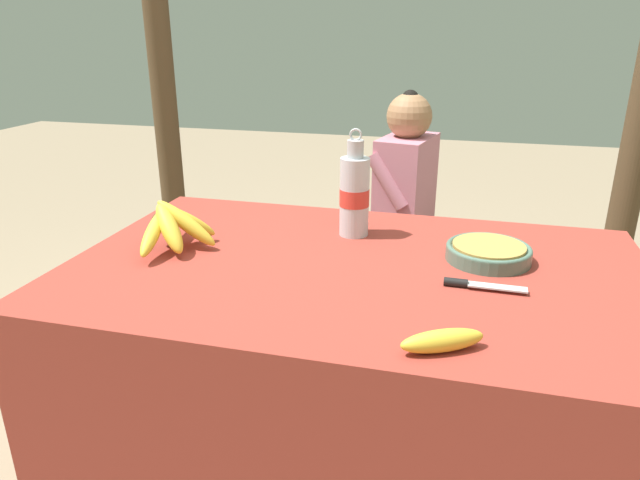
# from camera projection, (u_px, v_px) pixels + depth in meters

# --- Properties ---
(market_counter) EXTENTS (1.47, 0.91, 0.77)m
(market_counter) POSITION_uv_depth(u_px,v_px,m) (353.00, 392.00, 1.59)
(market_counter) COLOR maroon
(market_counter) RESTS_ON ground_plane
(banana_bunch_ripe) EXTENTS (0.19, 0.33, 0.15)m
(banana_bunch_ripe) POSITION_uv_depth(u_px,v_px,m) (173.00, 224.00, 1.55)
(banana_bunch_ripe) COLOR #4C381E
(banana_bunch_ripe) RESTS_ON market_counter
(serving_bowl) EXTENTS (0.22, 0.22, 0.04)m
(serving_bowl) POSITION_uv_depth(u_px,v_px,m) (488.00, 252.00, 1.48)
(serving_bowl) COLOR #4C6B5B
(serving_bowl) RESTS_ON market_counter
(water_bottle) EXTENTS (0.09, 0.09, 0.31)m
(water_bottle) POSITION_uv_depth(u_px,v_px,m) (354.00, 194.00, 1.63)
(water_bottle) COLOR silver
(water_bottle) RESTS_ON market_counter
(loose_banana_front) EXTENTS (0.17, 0.12, 0.04)m
(loose_banana_front) POSITION_uv_depth(u_px,v_px,m) (442.00, 341.00, 1.07)
(loose_banana_front) COLOR gold
(loose_banana_front) RESTS_ON market_counter
(knife) EXTENTS (0.19, 0.03, 0.02)m
(knife) POSITION_uv_depth(u_px,v_px,m) (472.00, 284.00, 1.33)
(knife) COLOR #BCBCC1
(knife) RESTS_ON market_counter
(wooden_bench) EXTENTS (1.77, 0.32, 0.38)m
(wooden_bench) POSITION_uv_depth(u_px,v_px,m) (364.00, 248.00, 2.79)
(wooden_bench) COLOR brown
(wooden_bench) RESTS_ON ground_plane
(seated_vendor) EXTENTS (0.45, 0.42, 1.09)m
(seated_vendor) POSITION_uv_depth(u_px,v_px,m) (396.00, 194.00, 2.63)
(seated_vendor) COLOR #473828
(seated_vendor) RESTS_ON ground_plane
(banana_bunch_green) EXTENTS (0.16, 0.28, 0.14)m
(banana_bunch_green) POSITION_uv_depth(u_px,v_px,m) (276.00, 216.00, 2.86)
(banana_bunch_green) COLOR #4C381E
(banana_bunch_green) RESTS_ON wooden_bench
(support_post_near) EXTENTS (0.14, 0.14, 2.57)m
(support_post_near) POSITION_uv_depth(u_px,v_px,m) (158.00, 38.00, 3.03)
(support_post_near) COLOR #4C3823
(support_post_near) RESTS_ON ground_plane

